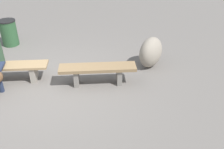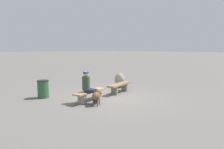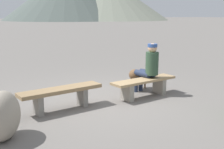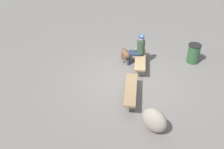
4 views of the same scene
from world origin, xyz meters
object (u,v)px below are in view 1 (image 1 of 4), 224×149
Objects in this scene: bench_right at (11,69)px; boulder at (151,52)px; trash_bin at (9,33)px; bench_left at (98,71)px.

bench_right is 2.11× the size of boulder.
trash_bin is (0.90, -2.00, 0.09)m from bench_right.
boulder reaches higher than bench_right.
trash_bin is at bearing -13.64° from boulder.
bench_left is 2.05m from bench_right.
bench_right is 3.45m from boulder.
trash_bin is (2.95, -1.98, 0.04)m from bench_left.
bench_right is 2.26× the size of trash_bin.
bench_left is 2.30× the size of trash_bin.
bench_left is at bearing 37.32° from boulder.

